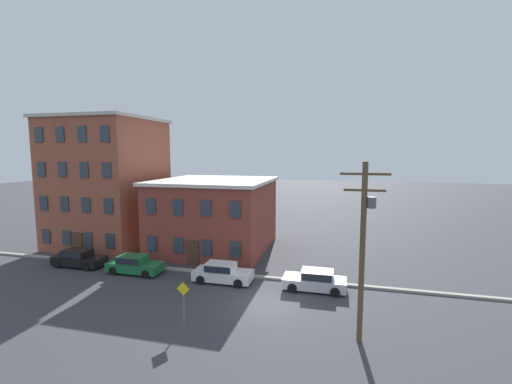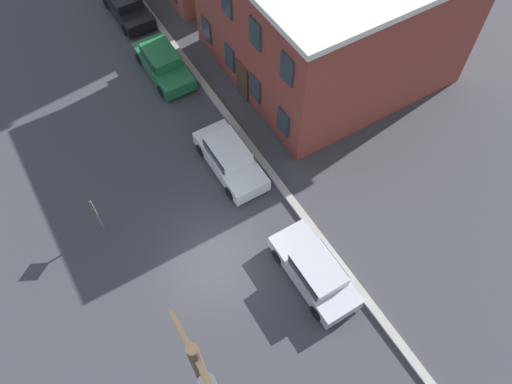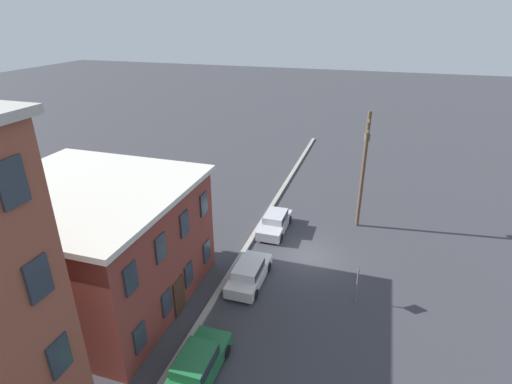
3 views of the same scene
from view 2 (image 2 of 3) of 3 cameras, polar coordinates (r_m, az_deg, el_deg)
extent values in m
plane|color=#38383D|center=(21.84, -4.61, -8.01)|extent=(200.00, 200.00, 0.00)
cube|color=#9E998E|center=(22.87, 5.31, -2.60)|extent=(56.00, 0.36, 0.16)
cube|color=brown|center=(27.45, 8.67, 19.92)|extent=(10.31, 10.65, 6.73)
cube|color=#2D3842|center=(28.75, -5.70, 17.99)|extent=(0.90, 0.10, 1.40)
cube|color=#2D3842|center=(26.99, -3.04, 15.09)|extent=(0.90, 0.10, 1.40)
cube|color=#2D3842|center=(24.86, -3.41, 20.84)|extent=(0.90, 0.10, 1.40)
cube|color=#2D3842|center=(25.36, -0.11, 11.76)|extent=(0.90, 0.10, 1.40)
cube|color=#2D3842|center=(23.08, -0.12, 17.62)|extent=(0.90, 0.10, 1.40)
cube|color=#2D3842|center=(23.90, 3.12, 7.97)|extent=(0.90, 0.10, 1.40)
cube|color=#2D3842|center=(21.47, 3.55, 13.82)|extent=(0.90, 0.10, 1.40)
cube|color=#472D1E|center=(26.56, -1.58, 12.58)|extent=(1.10, 0.10, 2.20)
cube|color=black|center=(32.89, -14.45, 19.67)|extent=(4.40, 1.80, 0.70)
cylinder|color=black|center=(32.07, -11.88, 18.71)|extent=(0.66, 0.22, 0.66)
cylinder|color=black|center=(31.72, -14.76, 17.52)|extent=(0.66, 0.22, 0.66)
cylinder|color=black|center=(34.00, -16.75, 20.02)|extent=(0.66, 0.22, 0.66)
cube|color=#1E6638|center=(28.64, -10.50, 13.99)|extent=(4.40, 1.80, 0.70)
cube|color=#1E6638|center=(28.36, -10.88, 15.13)|extent=(2.20, 1.51, 0.55)
cube|color=#1E232D|center=(28.36, -10.88, 15.13)|extent=(2.02, 1.58, 0.48)
cylinder|color=black|center=(27.98, -7.55, 12.68)|extent=(0.66, 0.22, 0.66)
cylinder|color=black|center=(27.59, -10.74, 11.29)|extent=(0.66, 0.22, 0.66)
cylinder|color=black|center=(30.00, -10.16, 15.92)|extent=(0.66, 0.22, 0.66)
cylinder|color=black|center=(29.64, -13.18, 14.63)|extent=(0.66, 0.22, 0.66)
cube|color=silver|center=(23.91, -2.93, 3.58)|extent=(4.40, 1.80, 0.70)
cube|color=silver|center=(23.52, -3.24, 4.81)|extent=(2.20, 1.51, 0.55)
cube|color=#1E232D|center=(23.52, -3.24, 4.81)|extent=(2.02, 1.58, 0.48)
cylinder|color=black|center=(23.58, 0.63, 1.73)|extent=(0.66, 0.22, 0.66)
cylinder|color=black|center=(23.13, -2.96, -0.08)|extent=(0.66, 0.22, 0.66)
cylinder|color=black|center=(25.10, -2.86, 6.40)|extent=(0.66, 0.22, 0.66)
cylinder|color=black|center=(24.67, -6.30, 4.78)|extent=(0.66, 0.22, 0.66)
cube|color=#B7B7BC|center=(21.15, 6.64, -9.05)|extent=(4.40, 1.80, 0.70)
cube|color=#B7B7BC|center=(20.52, 7.13, -8.78)|extent=(2.20, 1.51, 0.55)
cube|color=#1E232D|center=(20.52, 7.13, -8.78)|extent=(2.02, 1.58, 0.48)
cylinder|color=black|center=(21.54, 2.51, -7.36)|extent=(0.66, 0.22, 0.66)
cylinder|color=black|center=(22.04, 6.26, -5.26)|extent=(0.66, 0.22, 0.66)
cylinder|color=black|center=(20.73, 6.95, -13.53)|extent=(0.66, 0.22, 0.66)
cylinder|color=black|center=(21.25, 10.76, -11.15)|extent=(0.66, 0.22, 0.66)
cylinder|color=slate|center=(22.52, -17.64, -2.61)|extent=(0.08, 0.08, 2.37)
cube|color=yellow|center=(21.79, -18.31, -1.45)|extent=(0.81, 0.03, 0.81)
cube|color=black|center=(21.79, -18.29, -1.44)|extent=(0.88, 0.02, 0.88)
cube|color=brown|center=(11.59, -7.03, -18.14)|extent=(2.40, 0.12, 0.12)
cube|color=brown|center=(12.36, -6.62, -19.08)|extent=(2.00, 0.12, 0.12)
cylinder|color=#515156|center=(12.86, -5.57, -21.04)|extent=(0.44, 0.44, 0.55)
camera|label=1|loc=(20.33, -71.44, -29.13)|focal=24.00mm
camera|label=3|loc=(32.63, -42.83, 39.92)|focal=28.00mm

